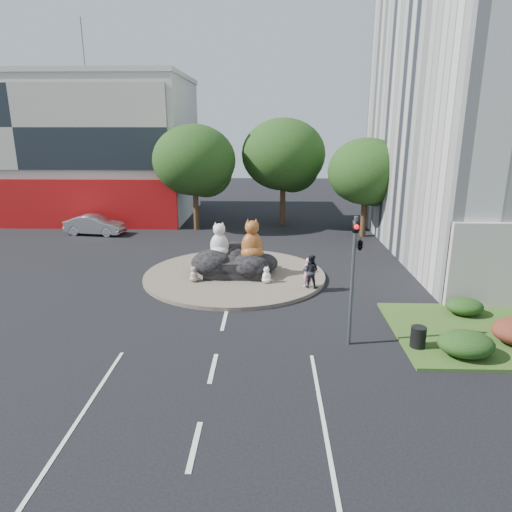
{
  "coord_description": "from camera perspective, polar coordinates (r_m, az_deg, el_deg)",
  "views": [
    {
      "loc": [
        1.92,
        -14.06,
        8.09
      ],
      "look_at": [
        1.27,
        7.23,
        2.0
      ],
      "focal_mm": 32.0,
      "sensor_mm": 36.0,
      "label": 1
    }
  ],
  "objects": [
    {
      "name": "ground",
      "position": [
        16.34,
        -5.39,
        -13.81
      ],
      "size": [
        120.0,
        120.0,
        0.0
      ],
      "primitive_type": "plane",
      "color": "black",
      "rests_on": "ground"
    },
    {
      "name": "roundabout_island",
      "position": [
        25.43,
        -2.67,
        -2.38
      ],
      "size": [
        10.0,
        10.0,
        0.2
      ],
      "primitive_type": "cylinder",
      "color": "brown",
      "rests_on": "ground"
    },
    {
      "name": "rock_plinth",
      "position": [
        25.26,
        -2.69,
        -1.2
      ],
      "size": [
        3.2,
        2.6,
        0.9
      ],
      "primitive_type": null,
      "color": "black",
      "rests_on": "roundabout_island"
    },
    {
      "name": "shophouse_block",
      "position": [
        46.5,
        -24.2,
        12.25
      ],
      "size": [
        25.2,
        12.3,
        17.4
      ],
      "color": "beige",
      "rests_on": "ground"
    },
    {
      "name": "tree_left",
      "position": [
        36.71,
        -7.58,
        11.38
      ],
      "size": [
        6.46,
        6.46,
        8.27
      ],
      "color": "#382314",
      "rests_on": "ground"
    },
    {
      "name": "tree_mid",
      "position": [
        38.23,
        3.55,
        12.12
      ],
      "size": [
        6.84,
        6.84,
        8.76
      ],
      "color": "#382314",
      "rests_on": "ground"
    },
    {
      "name": "tree_right",
      "position": [
        35.04,
        13.72,
        9.84
      ],
      "size": [
        5.7,
        5.7,
        7.3
      ],
      "color": "#382314",
      "rests_on": "ground"
    },
    {
      "name": "hedge_near_green",
      "position": [
        18.26,
        24.77,
        -9.94
      ],
      "size": [
        2.0,
        1.6,
        0.9
      ],
      "primitive_type": "ellipsoid",
      "color": "black",
      "rests_on": "grass_verge"
    },
    {
      "name": "hedge_back_green",
      "position": [
        22.07,
        24.62,
        -5.74
      ],
      "size": [
        1.6,
        1.28,
        0.72
      ],
      "primitive_type": "ellipsoid",
      "color": "black",
      "rests_on": "grass_verge"
    },
    {
      "name": "traffic_light",
      "position": [
        16.97,
        12.47,
        0.3
      ],
      "size": [
        0.44,
        1.24,
        5.0
      ],
      "color": "#595B60",
      "rests_on": "ground"
    },
    {
      "name": "street_lamp",
      "position": [
        24.86,
        27.89,
        5.93
      ],
      "size": [
        2.34,
        0.22,
        8.06
      ],
      "color": "#595B60",
      "rests_on": "ground"
    },
    {
      "name": "cat_white",
      "position": [
        25.14,
        -4.6,
        2.09
      ],
      "size": [
        1.2,
        1.05,
        1.97
      ],
      "primitive_type": null,
      "rotation": [
        0.0,
        0.0,
        0.02
      ],
      "color": "silver",
      "rests_on": "rock_plinth"
    },
    {
      "name": "cat_tabby",
      "position": [
        24.61,
        -0.5,
        2.16
      ],
      "size": [
        1.59,
        1.46,
        2.24
      ],
      "primitive_type": null,
      "rotation": [
        0.0,
        0.0,
        0.24
      ],
      "color": "#C37028",
      "rests_on": "rock_plinth"
    },
    {
      "name": "kitten_calico",
      "position": [
        24.17,
        -7.78,
        -2.2
      ],
      "size": [
        0.65,
        0.62,
        0.84
      ],
      "primitive_type": null,
      "rotation": [
        0.0,
        0.0,
        -0.46
      ],
      "color": "beige",
      "rests_on": "roundabout_island"
    },
    {
      "name": "kitten_white",
      "position": [
        23.76,
        1.31,
        -2.3
      ],
      "size": [
        0.71,
        0.7,
        0.9
      ],
      "primitive_type": null,
      "rotation": [
        0.0,
        0.0,
        0.7
      ],
      "color": "white",
      "rests_on": "roundabout_island"
    },
    {
      "name": "pedestrian_pink",
      "position": [
        23.23,
        6.44,
        -2.03
      ],
      "size": [
        0.66,
        0.58,
        1.51
      ],
      "primitive_type": "imported",
      "rotation": [
        0.0,
        0.0,
        3.65
      ],
      "color": "pink",
      "rests_on": "roundabout_island"
    },
    {
      "name": "pedestrian_dark",
      "position": [
        23.08,
        6.84,
        -1.89
      ],
      "size": [
        1.0,
        0.88,
        1.72
      ],
      "primitive_type": "imported",
      "rotation": [
        0.0,
        0.0,
        2.83
      ],
      "color": "black",
      "rests_on": "roundabout_island"
    },
    {
      "name": "parked_car",
      "position": [
        37.29,
        -19.48,
        3.68
      ],
      "size": [
        4.72,
        2.2,
        1.5
      ],
      "primitive_type": "imported",
      "rotation": [
        0.0,
        0.0,
        1.43
      ],
      "color": "#ABADB3",
      "rests_on": "ground"
    },
    {
      "name": "litter_bin",
      "position": [
        18.29,
        19.61,
        -9.5
      ],
      "size": [
        0.74,
        0.74,
        0.79
      ],
      "primitive_type": "cylinder",
      "rotation": [
        0.0,
        0.0,
        -0.37
      ],
      "color": "black",
      "rests_on": "grass_verge"
    }
  ]
}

